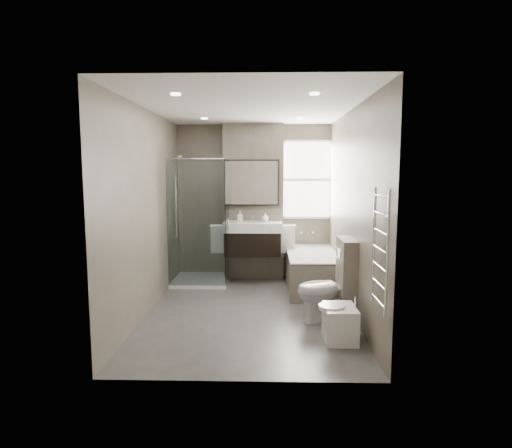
{
  "coord_description": "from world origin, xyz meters",
  "views": [
    {
      "loc": [
        0.23,
        -5.42,
        1.82
      ],
      "look_at": [
        0.08,
        0.15,
        1.13
      ],
      "focal_mm": 30.0,
      "sensor_mm": 36.0,
      "label": 1
    }
  ],
  "objects_px": {
    "bathtub": "(312,269)",
    "bidet": "(339,322)",
    "vanity": "(253,238)",
    "toilet": "(327,289)"
  },
  "relations": [
    {
      "from": "vanity",
      "to": "bathtub",
      "type": "xyz_separation_m",
      "value": [
        0.92,
        -0.33,
        -0.43
      ]
    },
    {
      "from": "vanity",
      "to": "toilet",
      "type": "xyz_separation_m",
      "value": [
        0.97,
        -1.73,
        -0.36
      ]
    },
    {
      "from": "toilet",
      "to": "bidet",
      "type": "height_order",
      "value": "toilet"
    },
    {
      "from": "bathtub",
      "to": "toilet",
      "type": "distance_m",
      "value": 1.4
    },
    {
      "from": "bathtub",
      "to": "bidet",
      "type": "height_order",
      "value": "bathtub"
    },
    {
      "from": "bidet",
      "to": "vanity",
      "type": "bearing_deg",
      "value": 113.12
    },
    {
      "from": "toilet",
      "to": "bathtub",
      "type": "bearing_deg",
      "value": 164.48
    },
    {
      "from": "vanity",
      "to": "bidet",
      "type": "relative_size",
      "value": 1.95
    },
    {
      "from": "bathtub",
      "to": "toilet",
      "type": "relative_size",
      "value": 2.09
    },
    {
      "from": "toilet",
      "to": "bidet",
      "type": "bearing_deg",
      "value": -13.42
    }
  ]
}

